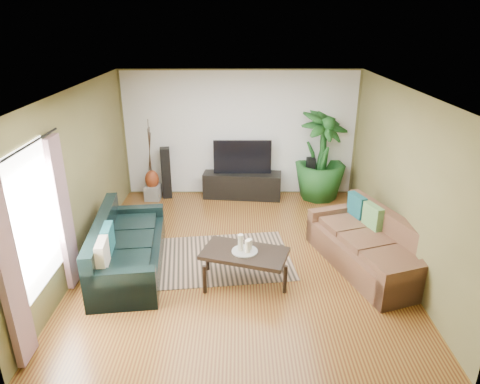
{
  "coord_description": "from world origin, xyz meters",
  "views": [
    {
      "loc": [
        -0.01,
        -6.18,
        3.65
      ],
      "look_at": [
        0.0,
        0.2,
        1.05
      ],
      "focal_mm": 32.0,
      "sensor_mm": 36.0,
      "label": 1
    }
  ],
  "objects_px": {
    "speaker_right": "(310,178)",
    "side_table": "(129,229)",
    "television": "(242,157)",
    "potted_plant": "(321,155)",
    "tv_stand": "(242,185)",
    "coffee_table": "(245,266)",
    "pedestal": "(153,192)",
    "speaker_left": "(166,173)",
    "vase": "(152,179)",
    "sofa_left": "(129,244)",
    "sofa_right": "(368,242)"
  },
  "relations": [
    {
      "from": "speaker_right",
      "to": "pedestal",
      "type": "distance_m",
      "value": 3.41
    },
    {
      "from": "coffee_table",
      "to": "television",
      "type": "relative_size",
      "value": 1.0
    },
    {
      "from": "tv_stand",
      "to": "potted_plant",
      "type": "relative_size",
      "value": 0.87
    },
    {
      "from": "sofa_left",
      "to": "television",
      "type": "height_order",
      "value": "television"
    },
    {
      "from": "sofa_right",
      "to": "speaker_right",
      "type": "bearing_deg",
      "value": 170.44
    },
    {
      "from": "tv_stand",
      "to": "television",
      "type": "distance_m",
      "value": 0.64
    },
    {
      "from": "tv_stand",
      "to": "side_table",
      "type": "xyz_separation_m",
      "value": [
        -1.98,
        -2.03,
        -0.03
      ]
    },
    {
      "from": "television",
      "to": "potted_plant",
      "type": "bearing_deg",
      "value": -0.92
    },
    {
      "from": "sofa_right",
      "to": "coffee_table",
      "type": "height_order",
      "value": "sofa_right"
    },
    {
      "from": "coffee_table",
      "to": "tv_stand",
      "type": "relative_size",
      "value": 0.73
    },
    {
      "from": "tv_stand",
      "to": "vase",
      "type": "distance_m",
      "value": 1.94
    },
    {
      "from": "sofa_left",
      "to": "speaker_left",
      "type": "distance_m",
      "value": 2.9
    },
    {
      "from": "television",
      "to": "side_table",
      "type": "relative_size",
      "value": 2.47
    },
    {
      "from": "speaker_right",
      "to": "tv_stand",
      "type": "bearing_deg",
      "value": 172.73
    },
    {
      "from": "coffee_table",
      "to": "potted_plant",
      "type": "xyz_separation_m",
      "value": [
        1.65,
        3.22,
        0.71
      ]
    },
    {
      "from": "television",
      "to": "speaker_left",
      "type": "relative_size",
      "value": 1.1
    },
    {
      "from": "tv_stand",
      "to": "pedestal",
      "type": "relative_size",
      "value": 5.28
    },
    {
      "from": "sofa_left",
      "to": "pedestal",
      "type": "xyz_separation_m",
      "value": [
        -0.17,
        2.76,
        -0.27
      ]
    },
    {
      "from": "tv_stand",
      "to": "side_table",
      "type": "relative_size",
      "value": 3.37
    },
    {
      "from": "television",
      "to": "speaker_left",
      "type": "height_order",
      "value": "television"
    },
    {
      "from": "tv_stand",
      "to": "speaker_right",
      "type": "bearing_deg",
      "value": 6.02
    },
    {
      "from": "television",
      "to": "vase",
      "type": "relative_size",
      "value": 3.03
    },
    {
      "from": "speaker_right",
      "to": "potted_plant",
      "type": "relative_size",
      "value": 0.47
    },
    {
      "from": "television",
      "to": "potted_plant",
      "type": "xyz_separation_m",
      "value": [
        1.66,
        -0.03,
        0.04
      ]
    },
    {
      "from": "tv_stand",
      "to": "television",
      "type": "relative_size",
      "value": 1.36
    },
    {
      "from": "tv_stand",
      "to": "speaker_right",
      "type": "distance_m",
      "value": 1.47
    },
    {
      "from": "coffee_table",
      "to": "tv_stand",
      "type": "xyz_separation_m",
      "value": [
        -0.01,
        3.25,
        0.03
      ]
    },
    {
      "from": "speaker_right",
      "to": "side_table",
      "type": "height_order",
      "value": "speaker_right"
    },
    {
      "from": "sofa_right",
      "to": "potted_plant",
      "type": "relative_size",
      "value": 1.13
    },
    {
      "from": "pedestal",
      "to": "side_table",
      "type": "xyz_separation_m",
      "value": [
        -0.05,
        -1.9,
        0.09
      ]
    },
    {
      "from": "pedestal",
      "to": "vase",
      "type": "bearing_deg",
      "value": 0.0
    },
    {
      "from": "tv_stand",
      "to": "vase",
      "type": "bearing_deg",
      "value": -169.97
    },
    {
      "from": "speaker_left",
      "to": "speaker_right",
      "type": "xyz_separation_m",
      "value": [
        3.11,
        0.0,
        -0.11
      ]
    },
    {
      "from": "speaker_left",
      "to": "vase",
      "type": "bearing_deg",
      "value": -163.89
    },
    {
      "from": "potted_plant",
      "to": "speaker_right",
      "type": "bearing_deg",
      "value": 172.31
    },
    {
      "from": "pedestal",
      "to": "side_table",
      "type": "relative_size",
      "value": 0.64
    },
    {
      "from": "television",
      "to": "side_table",
      "type": "distance_m",
      "value": 2.92
    },
    {
      "from": "tv_stand",
      "to": "speaker_left",
      "type": "bearing_deg",
      "value": -173.98
    },
    {
      "from": "sofa_left",
      "to": "speaker_left",
      "type": "bearing_deg",
      "value": -9.04
    },
    {
      "from": "sofa_right",
      "to": "speaker_left",
      "type": "relative_size",
      "value": 1.94
    },
    {
      "from": "side_table",
      "to": "vase",
      "type": "bearing_deg",
      "value": 88.45
    },
    {
      "from": "sofa_right",
      "to": "potted_plant",
      "type": "distance_m",
      "value": 2.88
    },
    {
      "from": "coffee_table",
      "to": "tv_stand",
      "type": "height_order",
      "value": "tv_stand"
    },
    {
      "from": "speaker_left",
      "to": "vase",
      "type": "distance_m",
      "value": 0.33
    },
    {
      "from": "sofa_left",
      "to": "coffee_table",
      "type": "distance_m",
      "value": 1.82
    },
    {
      "from": "pedestal",
      "to": "sofa_left",
      "type": "bearing_deg",
      "value": -86.48
    },
    {
      "from": "speaker_right",
      "to": "potted_plant",
      "type": "distance_m",
      "value": 0.55
    },
    {
      "from": "tv_stand",
      "to": "television",
      "type": "bearing_deg",
      "value": 0.0
    },
    {
      "from": "coffee_table",
      "to": "vase",
      "type": "height_order",
      "value": "vase"
    },
    {
      "from": "speaker_left",
      "to": "speaker_right",
      "type": "relative_size",
      "value": 1.24
    }
  ]
}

